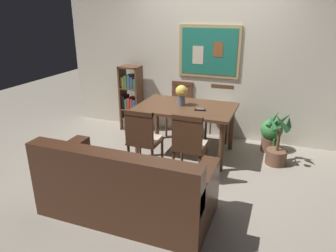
# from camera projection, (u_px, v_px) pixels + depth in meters

# --- Properties ---
(ground_plane) EXTENTS (12.00, 12.00, 0.00)m
(ground_plane) POSITION_uv_depth(u_px,v_px,m) (182.00, 168.00, 4.37)
(ground_plane) COLOR gray
(wall_back_with_painting) EXTENTS (5.20, 0.14, 2.60)m
(wall_back_with_painting) POSITION_uv_depth(u_px,v_px,m) (210.00, 60.00, 5.15)
(wall_back_with_painting) COLOR beige
(wall_back_with_painting) RESTS_ON ground_plane
(dining_table) EXTENTS (1.41, 0.92, 0.75)m
(dining_table) POSITION_uv_depth(u_px,v_px,m) (186.00, 113.00, 4.61)
(dining_table) COLOR brown
(dining_table) RESTS_ON ground_plane
(dining_chair_far_left) EXTENTS (0.40, 0.41, 0.91)m
(dining_chair_far_left) POSITION_uv_depth(u_px,v_px,m) (181.00, 104.00, 5.43)
(dining_chair_far_left) COLOR brown
(dining_chair_far_left) RESTS_ON ground_plane
(dining_chair_near_left) EXTENTS (0.40, 0.41, 0.91)m
(dining_chair_near_left) POSITION_uv_depth(u_px,v_px,m) (143.00, 136.00, 4.06)
(dining_chair_near_left) COLOR brown
(dining_chair_near_left) RESTS_ON ground_plane
(dining_chair_far_right) EXTENTS (0.40, 0.41, 0.91)m
(dining_chair_far_right) POSITION_uv_depth(u_px,v_px,m) (220.00, 108.00, 5.23)
(dining_chair_far_right) COLOR brown
(dining_chair_far_right) RESTS_ON ground_plane
(dining_chair_near_right) EXTENTS (0.40, 0.41, 0.91)m
(dining_chair_near_right) POSITION_uv_depth(u_px,v_px,m) (189.00, 142.00, 3.89)
(dining_chair_near_right) COLOR brown
(dining_chair_near_right) RESTS_ON ground_plane
(leather_couch) EXTENTS (1.80, 0.84, 0.84)m
(leather_couch) POSITION_uv_depth(u_px,v_px,m) (125.00, 189.00, 3.30)
(leather_couch) COLOR #472819
(leather_couch) RESTS_ON ground_plane
(bookshelf) EXTENTS (0.36, 0.28, 1.16)m
(bookshelf) POSITION_uv_depth(u_px,v_px,m) (132.00, 101.00, 5.63)
(bookshelf) COLOR brown
(bookshelf) RESTS_ON ground_plane
(potted_ivy) EXTENTS (0.33, 0.33, 0.52)m
(potted_ivy) POSITION_uv_depth(u_px,v_px,m) (271.00, 134.00, 4.81)
(potted_ivy) COLOR brown
(potted_ivy) RESTS_ON ground_plane
(potted_palm) EXTENTS (0.36, 0.37, 0.80)m
(potted_palm) POSITION_uv_depth(u_px,v_px,m) (277.00, 146.00, 4.40)
(potted_palm) COLOR brown
(potted_palm) RESTS_ON ground_plane
(flower_vase) EXTENTS (0.18, 0.18, 0.30)m
(flower_vase) POSITION_uv_depth(u_px,v_px,m) (181.00, 94.00, 4.55)
(flower_vase) COLOR slate
(flower_vase) RESTS_ON dining_table
(tv_remote) EXTENTS (0.16, 0.07, 0.02)m
(tv_remote) POSITION_uv_depth(u_px,v_px,m) (200.00, 110.00, 4.38)
(tv_remote) COLOR black
(tv_remote) RESTS_ON dining_table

